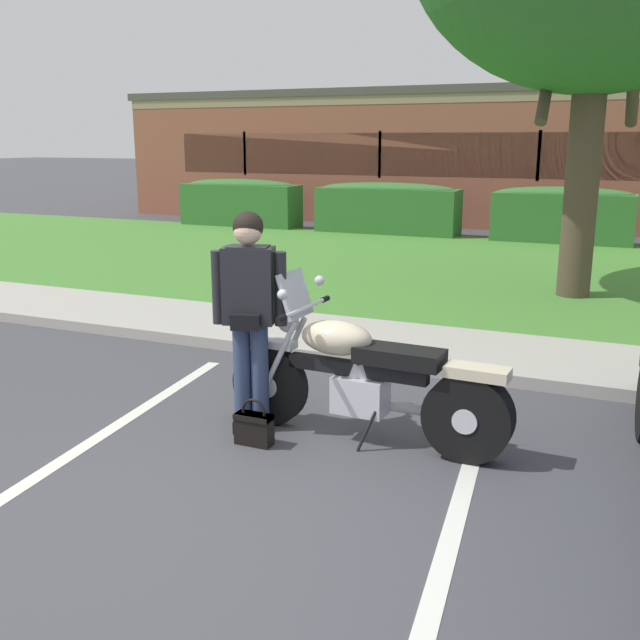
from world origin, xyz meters
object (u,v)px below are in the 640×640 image
Objects in this scene: rider_person at (249,306)px; hedge_center_right at (563,214)px; hedge_center_left at (387,208)px; handbag at (254,426)px; brick_building at (559,155)px; motorcycle at (373,380)px; hedge_left at (241,202)px.

rider_person is 11.92m from hedge_center_right.
hedge_center_left is at bearing 180.00° from hedge_center_right.
brick_building is (0.12, 18.53, 1.63)m from handbag.
motorcycle is 11.73m from hedge_center_right.
brick_building is at bearing 97.41° from hedge_center_right.
motorcycle is 0.66× the size of hedge_center_left.
rider_person is at bearing 121.59° from handbag.
brick_building reaches higher than hedge_left.
brick_building is (7.11, 6.40, 1.12)m from hedge_left.
hedge_center_left is at bearing 103.53° from rider_person.
hedge_left is at bearing 119.92° from rider_person.
rider_person is at bearing -171.83° from motorcycle.
hedge_center_left is at bearing 108.00° from motorcycle.
rider_person is 4.74× the size of handbag.
hedge_left is (-7.78, 11.73, 0.16)m from motorcycle.
hedge_left is 1.06× the size of hedge_center_right.
motorcycle is 14.07m from hedge_left.
hedge_center_left is at bearing 103.97° from handbag.
motorcycle is at bearing -56.44° from hedge_left.
brick_building is at bearing 63.90° from hedge_center_left.
motorcycle is 0.76× the size of hedge_center_right.
hedge_center_left reaches higher than handbag.
rider_person is at bearing -60.08° from hedge_left.
handbag is (-0.79, -0.40, -0.34)m from motorcycle.
hedge_center_right is 0.12× the size of brick_building.
hedge_center_right reaches higher than handbag.
hedge_center_left and hedge_center_right have the same top height.
hedge_center_left is (3.97, 0.00, 0.00)m from hedge_left.
rider_person is (-0.95, -0.14, 0.50)m from motorcycle.
handbag is 0.12× the size of hedge_left.
motorcycle reaches higher than handbag.
hedge_center_left is (-2.86, 11.86, -0.34)m from rider_person.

